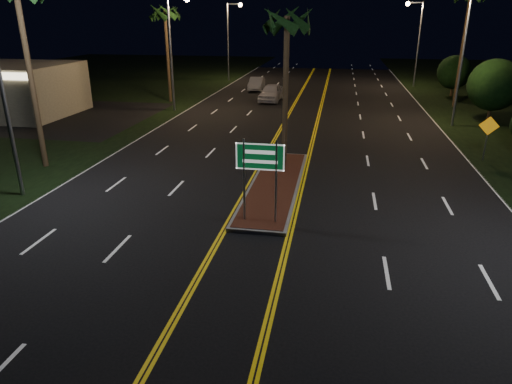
% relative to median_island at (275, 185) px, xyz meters
% --- Properties ---
extents(ground, '(120.00, 120.00, 0.00)m').
position_rel_median_island_xyz_m(ground, '(0.00, -7.00, -0.08)').
color(ground, black).
rests_on(ground, ground).
extents(median_island, '(2.25, 10.25, 0.17)m').
position_rel_median_island_xyz_m(median_island, '(0.00, 0.00, 0.00)').
color(median_island, gray).
rests_on(median_island, ground).
extents(highway_sign, '(1.80, 0.08, 3.20)m').
position_rel_median_island_xyz_m(highway_sign, '(0.00, -4.20, 2.32)').
color(highway_sign, gray).
rests_on(highway_sign, ground).
extents(streetlight_left_near, '(1.91, 0.44, 9.00)m').
position_rel_median_island_xyz_m(streetlight_left_near, '(-10.61, -3.00, 5.57)').
color(streetlight_left_near, gray).
rests_on(streetlight_left_near, ground).
extents(streetlight_left_mid, '(1.91, 0.44, 9.00)m').
position_rel_median_island_xyz_m(streetlight_left_mid, '(-10.61, 17.00, 5.57)').
color(streetlight_left_mid, gray).
rests_on(streetlight_left_mid, ground).
extents(streetlight_left_far, '(1.91, 0.44, 9.00)m').
position_rel_median_island_xyz_m(streetlight_left_far, '(-10.61, 37.00, 5.57)').
color(streetlight_left_far, gray).
rests_on(streetlight_left_far, ground).
extents(streetlight_right_mid, '(1.91, 0.44, 9.00)m').
position_rel_median_island_xyz_m(streetlight_right_mid, '(10.61, 15.00, 5.57)').
color(streetlight_right_mid, gray).
rests_on(streetlight_right_mid, ground).
extents(streetlight_right_far, '(1.91, 0.44, 9.00)m').
position_rel_median_island_xyz_m(streetlight_right_far, '(10.61, 35.00, 5.57)').
color(streetlight_right_far, gray).
rests_on(streetlight_right_far, ground).
extents(palm_median, '(2.40, 2.40, 8.30)m').
position_rel_median_island_xyz_m(palm_median, '(0.00, 3.50, 7.19)').
color(palm_median, '#382819').
rests_on(palm_median, ground).
extents(palm_left_far, '(2.40, 2.40, 8.80)m').
position_rel_median_island_xyz_m(palm_left_far, '(-12.80, 21.00, 7.66)').
color(palm_left_far, '#382819').
rests_on(palm_left_far, ground).
extents(shrub_mid, '(3.78, 3.78, 4.62)m').
position_rel_median_island_xyz_m(shrub_mid, '(14.00, 17.00, 2.64)').
color(shrub_mid, '#382819').
rests_on(shrub_mid, ground).
extents(shrub_far, '(3.24, 3.24, 3.96)m').
position_rel_median_island_xyz_m(shrub_far, '(13.80, 29.00, 2.25)').
color(shrub_far, '#382819').
rests_on(shrub_far, ground).
extents(car_near, '(2.70, 5.66, 1.84)m').
position_rel_median_island_xyz_m(car_near, '(-3.55, 22.98, 0.84)').
color(car_near, silver).
rests_on(car_near, ground).
extents(car_far, '(2.19, 4.76, 1.56)m').
position_rel_median_island_xyz_m(car_far, '(-6.13, 29.56, 0.70)').
color(car_far, '#B3B4BD').
rests_on(car_far, ground).
extents(warning_sign, '(1.02, 0.21, 2.46)m').
position_rel_median_island_xyz_m(warning_sign, '(10.80, 6.21, 1.52)').
color(warning_sign, gray).
rests_on(warning_sign, ground).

